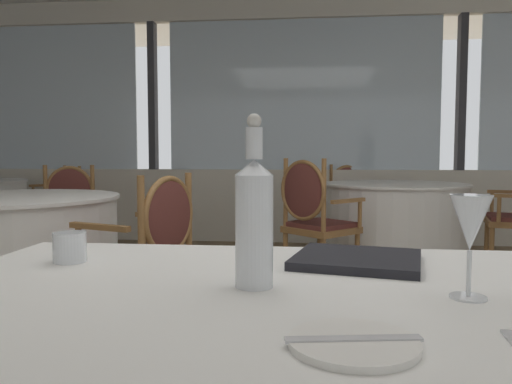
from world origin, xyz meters
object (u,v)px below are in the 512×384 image
(water_bottle, at_px, (254,218))
(dining_chair_1_1, at_px, (313,213))
(side_plate, at_px, (353,343))
(dining_chair_1_0, at_px, (351,198))
(water_tumbler, at_px, (70,247))
(menu_book, at_px, (357,259))
(dining_chair_0_2, at_px, (66,211))
(dining_chair_0_1, at_px, (149,246))
(wine_glass, at_px, (470,226))
(dining_chair_3_2, at_px, (63,197))

(water_bottle, height_order, dining_chair_1_1, water_bottle)
(side_plate, bearing_deg, dining_chair_1_0, 84.86)
(water_tumbler, bearing_deg, side_plate, -36.81)
(menu_book, bearing_deg, dining_chair_0_2, 139.98)
(dining_chair_0_2, height_order, dining_chair_1_0, dining_chair_0_2)
(dining_chair_0_1, relative_size, dining_chair_1_1, 0.93)
(dining_chair_1_1, bearing_deg, water_tumbler, -148.98)
(menu_book, bearing_deg, water_tumbler, -163.08)
(wine_glass, xyz_separation_m, water_tumbler, (-0.85, 0.22, -0.09))
(dining_chair_0_1, height_order, dining_chair_1_0, dining_chair_0_1)
(side_plate, distance_m, dining_chair_1_1, 3.20)
(water_tumbler, bearing_deg, dining_chair_0_1, 100.56)
(side_plate, height_order, water_bottle, water_bottle)
(side_plate, height_order, dining_chair_1_0, dining_chair_1_0)
(side_plate, relative_size, menu_book, 0.62)
(water_tumbler, height_order, dining_chair_1_1, dining_chair_1_1)
(water_tumbler, relative_size, dining_chair_1_0, 0.08)
(side_plate, relative_size, dining_chair_1_1, 0.18)
(dining_chair_1_1, xyz_separation_m, dining_chair_3_2, (-2.89, 1.68, -0.05))
(dining_chair_0_1, bearing_deg, side_plate, 136.06)
(side_plate, relative_size, water_tumbler, 2.27)
(water_bottle, relative_size, wine_glass, 1.80)
(water_bottle, relative_size, dining_chair_3_2, 0.37)
(menu_book, xyz_separation_m, dining_chair_1_1, (-0.06, 2.68, -0.20))
(menu_book, xyz_separation_m, dining_chair_0_2, (-2.14, 2.83, -0.22))
(side_plate, bearing_deg, dining_chair_0_2, 122.00)
(water_bottle, relative_size, dining_chair_0_1, 0.36)
(dining_chair_1_0, bearing_deg, water_tumbler, -29.46)
(water_tumbler, bearing_deg, dining_chair_1_0, 76.76)
(side_plate, distance_m, wine_glass, 0.36)
(menu_book, relative_size, dining_chair_3_2, 0.32)
(wine_glass, relative_size, dining_chair_1_0, 0.20)
(side_plate, height_order, dining_chair_0_1, dining_chair_0_1)
(side_plate, height_order, dining_chair_3_2, dining_chair_3_2)
(water_tumbler, distance_m, dining_chair_1_1, 2.81)
(menu_book, height_order, dining_chair_3_2, dining_chair_3_2)
(side_plate, xyz_separation_m, dining_chair_0_2, (-2.09, 3.34, -0.22))
(water_bottle, xyz_separation_m, wine_glass, (0.39, -0.04, -0.00))
(menu_book, distance_m, dining_chair_1_1, 2.69)
(wine_glass, bearing_deg, water_tumbler, 165.47)
(water_tumbler, xyz_separation_m, dining_chair_1_1, (0.62, 2.73, -0.22))
(dining_chair_0_1, distance_m, dining_chair_1_0, 3.43)
(dining_chair_0_2, height_order, dining_chair_3_2, dining_chair_0_2)
(side_plate, height_order, water_tumbler, water_tumbler)
(wine_glass, bearing_deg, dining_chair_1_1, 94.39)
(dining_chair_0_2, bearing_deg, wine_glass, 27.51)
(side_plate, xyz_separation_m, dining_chair_3_2, (-2.89, 4.88, -0.24))
(wine_glass, relative_size, water_tumbler, 2.40)
(water_bottle, height_order, dining_chair_3_2, water_bottle)
(dining_chair_1_0, distance_m, dining_chair_1_1, 1.88)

